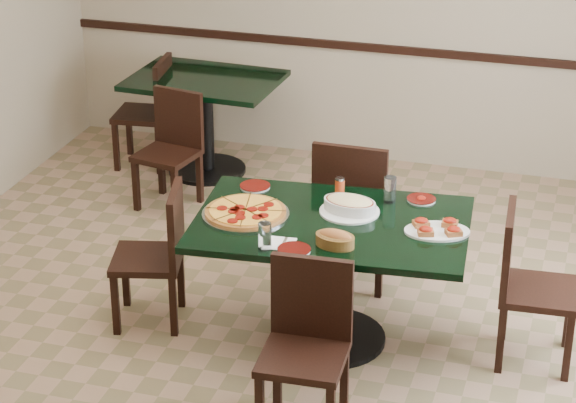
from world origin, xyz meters
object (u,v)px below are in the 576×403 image
(chair_near, at_px, (307,337))
(back_table, at_px, (205,107))
(main_table, at_px, (331,251))
(chair_left, at_px, (160,249))
(pepperoni_pizza, at_px, (246,212))
(back_chair_left, at_px, (152,107))
(back_chair_near, at_px, (172,143))
(bruschetta_platter, at_px, (437,229))
(chair_far, at_px, (353,205))
(lasagna_casserole, at_px, (350,205))
(bread_basket, at_px, (335,239))
(chair_right, at_px, (525,278))

(chair_near, bearing_deg, back_table, 116.24)
(main_table, bearing_deg, chair_left, 178.88)
(chair_near, height_order, pepperoni_pizza, chair_near)
(chair_near, xyz_separation_m, back_chair_left, (-2.04, 2.87, -0.02))
(chair_near, distance_m, back_chair_near, 2.79)
(back_table, height_order, pepperoni_pizza, pepperoni_pizza)
(main_table, distance_m, back_chair_left, 2.87)
(back_table, bearing_deg, pepperoni_pizza, -61.27)
(bruschetta_platter, bearing_deg, chair_near, -136.09)
(pepperoni_pizza, bearing_deg, bruschetta_platter, 4.48)
(chair_far, bearing_deg, bruschetta_platter, 133.74)
(bruschetta_platter, bearing_deg, back_table, 120.86)
(lasagna_casserole, bearing_deg, pepperoni_pizza, -150.36)
(chair_left, height_order, lasagna_casserole, lasagna_casserole)
(chair_far, bearing_deg, back_chair_left, -36.10)
(chair_far, distance_m, pepperoni_pizza, 0.88)
(bread_basket, distance_m, bruschetta_platter, 0.57)
(chair_far, xyz_separation_m, chair_left, (-0.96, -0.73, -0.08))
(back_chair_near, xyz_separation_m, back_chair_left, (-0.41, 0.61, 0.02))
(lasagna_casserole, bearing_deg, chair_right, 9.70)
(main_table, distance_m, pepperoni_pizza, 0.52)
(chair_near, height_order, chair_left, chair_near)
(back_chair_left, relative_size, lasagna_casserole, 2.56)
(back_table, xyz_separation_m, chair_near, (1.60, -2.86, -0.04))
(chair_near, distance_m, chair_right, 1.32)
(chair_near, relative_size, chair_right, 0.99)
(main_table, bearing_deg, bruschetta_platter, -2.56)
(back_chair_left, height_order, pepperoni_pizza, back_chair_left)
(chair_far, distance_m, chair_left, 1.21)
(chair_near, relative_size, bruschetta_platter, 2.19)
(chair_near, distance_m, back_chair_left, 3.52)
(main_table, relative_size, back_table, 1.39)
(chair_near, bearing_deg, back_chair_near, 122.72)
(main_table, height_order, bread_basket, bread_basket)
(chair_right, height_order, bread_basket, chair_right)
(chair_right, bearing_deg, back_chair_left, 53.32)
(lasagna_casserole, bearing_deg, main_table, -106.44)
(main_table, height_order, chair_left, chair_left)
(chair_left, distance_m, back_chair_left, 2.37)
(back_chair_near, distance_m, pepperoni_pizza, 1.91)
(back_table, distance_m, chair_right, 3.22)
(chair_right, xyz_separation_m, lasagna_casserole, (-0.98, 0.01, 0.30))
(back_chair_left, xyz_separation_m, pepperoni_pizza, (1.48, -2.16, 0.30))
(back_table, distance_m, pepperoni_pizza, 2.40)
(chair_right, bearing_deg, lasagna_casserole, 86.31)
(lasagna_casserole, bearing_deg, chair_far, 110.86)
(chair_left, height_order, bread_basket, bread_basket)
(back_chair_near, height_order, bruschetta_platter, back_chair_near)
(chair_near, xyz_separation_m, pepperoni_pizza, (-0.55, 0.71, 0.28))
(back_table, relative_size, back_chair_near, 1.36)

